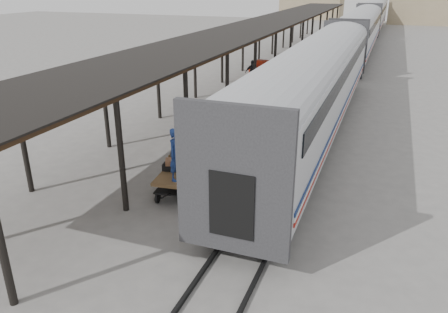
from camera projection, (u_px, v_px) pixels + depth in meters
name	position (u px, v px, depth m)	size (l,w,h in m)	color
ground	(187.00, 192.00, 16.27)	(160.00, 160.00, 0.00)	slate
train	(359.00, 30.00, 43.54)	(3.45, 76.01, 4.01)	silver
canopy	(270.00, 23.00, 36.70)	(4.90, 64.30, 4.15)	#422B19
rails	(356.00, 57.00, 44.70)	(1.54, 150.00, 0.12)	black
building_far	(443.00, 0.00, 77.87)	(18.00, 10.00, 8.00)	tan
building_left	(312.00, 3.00, 89.56)	(12.00, 8.00, 6.00)	tan
baggage_cart	(180.00, 177.00, 15.96)	(1.52, 2.53, 0.86)	brown
suitcase_stack	(179.00, 162.00, 16.15)	(1.30, 1.27, 0.60)	#3C3D3F
luggage_tug	(260.00, 71.00, 34.69)	(1.34, 1.80, 1.43)	maroon
porter	(177.00, 155.00, 14.88)	(0.68, 0.45, 1.87)	navy
pedestrian	(253.00, 73.00, 32.42)	(1.10, 0.46, 1.87)	black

